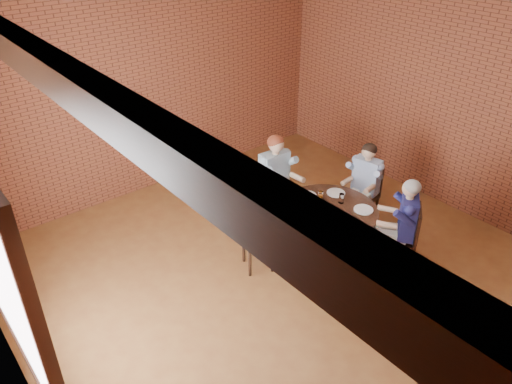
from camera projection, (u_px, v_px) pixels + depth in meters
floor at (298, 284)px, 6.53m from camera, size 7.00×7.00×0.00m
ceiling at (313, 14)px, 4.78m from camera, size 7.00×7.00×0.00m
wall_back at (153, 89)px, 7.98m from camera, size 7.00×0.00×7.00m
wall_left at (4, 295)px, 3.90m from camera, size 0.00×7.00×7.00m
wall_right at (462, 104)px, 7.41m from camera, size 0.00×7.00×7.00m
ceiling_beam at (65, 79)px, 3.52m from camera, size 0.22×6.90×0.26m
window at (0, 271)px, 4.23m from camera, size 0.10×2.16×2.36m
dining_table at (327, 223)px, 6.82m from camera, size 1.34×1.34×0.75m
chair_a at (365, 191)px, 7.58m from camera, size 0.50×0.50×0.92m
diner_a at (364, 185)px, 7.45m from camera, size 0.73×0.64×1.31m
chair_b at (273, 188)px, 7.62m from camera, size 0.48×0.48×0.98m
diner_b at (277, 180)px, 7.47m from camera, size 0.60×0.72×1.41m
chair_c at (253, 238)px, 6.59m from camera, size 0.49×0.49×0.88m
diner_c at (258, 229)px, 6.53m from camera, size 0.71×0.65×1.23m
chair_d at (346, 277)px, 5.91m from camera, size 0.55×0.55×0.90m
diner_d at (346, 263)px, 5.91m from camera, size 0.74×0.77×1.27m
chair_e at (406, 235)px, 6.61m from camera, size 0.59×0.59×0.93m
diner_e at (402, 224)px, 6.55m from camera, size 0.81×0.83×1.32m
plate_a at (336, 193)px, 7.05m from camera, size 0.26×0.26×0.01m
plate_b at (307, 195)px, 6.99m from camera, size 0.26×0.26×0.01m
plate_c at (298, 210)px, 6.67m from camera, size 0.26×0.26×0.01m
plate_d at (363, 210)px, 6.68m from camera, size 0.26×0.26×0.01m
glass_a at (341, 198)px, 6.80m from camera, size 0.07×0.07×0.14m
glass_b at (320, 196)px, 6.87m from camera, size 0.07×0.07×0.14m
glass_c at (304, 197)px, 6.84m from camera, size 0.07×0.07×0.14m
glass_d at (314, 209)px, 6.57m from camera, size 0.07×0.07×0.14m
glass_e at (312, 213)px, 6.49m from camera, size 0.07×0.07×0.14m
glass_f at (335, 220)px, 6.36m from camera, size 0.07×0.07×0.14m
smartphone at (360, 209)px, 6.70m from camera, size 0.10×0.16×0.01m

